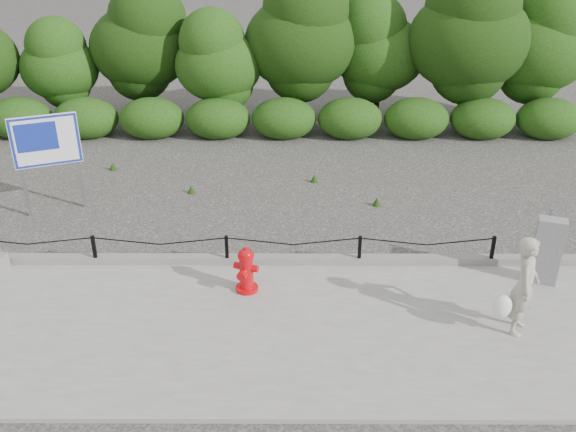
% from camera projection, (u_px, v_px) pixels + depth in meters
% --- Properties ---
extents(ground, '(90.00, 90.00, 0.00)m').
position_uv_depth(ground, '(228.00, 267.00, 11.63)').
color(ground, '#2D2B28').
rests_on(ground, ground).
extents(sidewalk, '(14.00, 4.00, 0.08)m').
position_uv_depth(sidewalk, '(216.00, 329.00, 9.82)').
color(sidewalk, gray).
rests_on(sidewalk, ground).
extents(curb, '(14.00, 0.22, 0.14)m').
position_uv_depth(curb, '(228.00, 259.00, 11.61)').
color(curb, slate).
rests_on(curb, sidewalk).
extents(chain_barrier, '(10.06, 0.06, 0.60)m').
position_uv_depth(chain_barrier, '(227.00, 247.00, 11.43)').
color(chain_barrier, black).
rests_on(chain_barrier, sidewalk).
extents(treeline, '(20.35, 3.75, 4.93)m').
position_uv_depth(treeline, '(300.00, 43.00, 18.52)').
color(treeline, black).
rests_on(treeline, ground).
extents(fire_hydrant, '(0.51, 0.51, 0.86)m').
position_uv_depth(fire_hydrant, '(246.00, 270.00, 10.60)').
color(fire_hydrant, red).
rests_on(fire_hydrant, sidewalk).
extents(pedestrian, '(0.80, 0.71, 1.66)m').
position_uv_depth(pedestrian, '(523.00, 287.00, 9.38)').
color(pedestrian, '#ACA793').
rests_on(pedestrian, sidewalk).
extents(utility_cabinet, '(0.54, 0.42, 1.38)m').
position_uv_depth(utility_cabinet, '(547.00, 251.00, 10.77)').
color(utility_cabinet, gray).
rests_on(utility_cabinet, sidewalk).
extents(advertising_sign, '(1.32, 0.62, 2.26)m').
position_uv_depth(advertising_sign, '(46.00, 145.00, 13.14)').
color(advertising_sign, slate).
rests_on(advertising_sign, ground).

